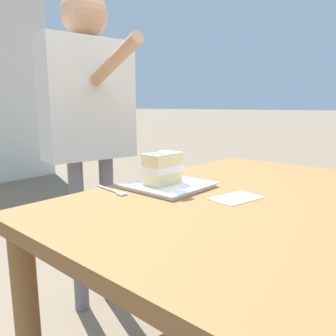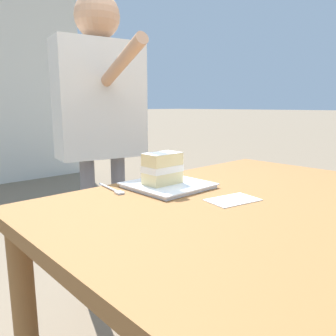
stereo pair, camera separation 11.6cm
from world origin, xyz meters
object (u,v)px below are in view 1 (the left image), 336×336
paper_napkin (236,198)px  diner_person (89,106)px  patio_table (273,230)px  cake_slice (163,168)px  dessert_fork (112,191)px  dessert_plate (168,185)px

paper_napkin → diner_person: (0.08, 0.87, 0.29)m
patio_table → diner_person: bearing=89.2°
cake_slice → dessert_fork: 0.19m
cake_slice → dessert_fork: bearing=147.5°
cake_slice → paper_napkin: 0.28m
paper_napkin → dessert_plate: bearing=97.5°
paper_napkin → diner_person: 0.92m
dessert_plate → diner_person: size_ratio=0.16×
patio_table → dessert_plate: (-0.10, 0.35, 0.11)m
cake_slice → patio_table: bearing=-71.0°
diner_person → cake_slice: bearing=-102.7°
dessert_fork → paper_napkin: (0.20, -0.36, -0.00)m
paper_napkin → dessert_fork: bearing=119.3°
dessert_plate → dessert_fork: dessert_plate is taller
dessert_fork → patio_table: bearing=-59.0°
paper_napkin → cake_slice: bearing=101.2°
dessert_plate → dessert_fork: (-0.17, 0.10, -0.00)m
patio_table → cake_slice: cake_slice is taller
dessert_fork → diner_person: (0.29, 0.51, 0.28)m
dessert_plate → paper_napkin: 0.26m
patio_table → dessert_fork: bearing=121.0°
cake_slice → diner_person: (0.14, 0.61, 0.22)m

